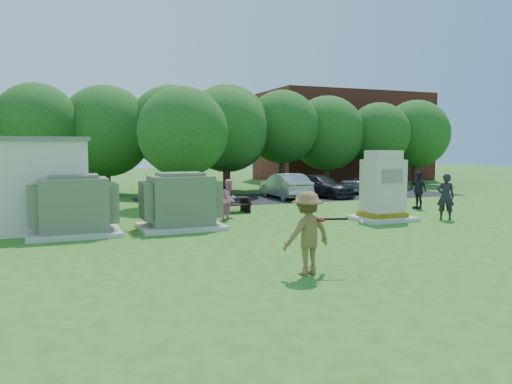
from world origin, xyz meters
name	(u,v)px	position (x,y,z in m)	size (l,w,h in m)	color
ground	(304,245)	(0.00, 0.00, 0.00)	(120.00, 120.00, 0.00)	#2D6619
brick_building	(343,137)	(18.00, 27.00, 4.00)	(15.00, 8.00, 8.00)	maroon
parking_strip	(304,197)	(7.00, 13.50, 0.01)	(20.00, 6.00, 0.01)	#232326
transformer_left	(74,207)	(-6.50, 4.50, 0.97)	(3.00, 2.40, 2.07)	beige
transformer_right	(181,202)	(-2.80, 4.50, 0.97)	(3.00, 2.40, 2.07)	beige
generator_cabinet	(383,190)	(5.38, 3.43, 1.26)	(2.35, 1.93, 2.87)	beige
picnic_table	(231,203)	(0.43, 8.15, 0.43)	(1.62, 1.22, 0.69)	black
batter	(307,233)	(-1.63, -3.26, 0.98)	(1.27, 0.73, 1.96)	brown
person_by_generator	(446,197)	(7.91, 2.62, 0.96)	(0.70, 0.46, 1.92)	black
person_at_picnic	(229,199)	(-0.39, 5.98, 0.84)	(0.82, 0.64, 1.68)	pink
person_walking_right	(418,190)	(9.33, 6.00, 0.93)	(1.09, 0.46, 1.87)	#252429
car_white	(187,188)	(-0.25, 13.70, 0.71)	(1.68, 4.19, 1.43)	white
car_silver_a	(285,186)	(5.53, 13.13, 0.74)	(1.57, 4.50, 1.48)	#A2A3A7
car_dark	(320,186)	(7.78, 13.01, 0.66)	(1.86, 4.57, 1.33)	black
car_silver_b	(368,185)	(11.52, 13.34, 0.62)	(2.07, 4.48, 1.25)	#AEAEB3
batting_equipment	(333,220)	(-0.98, -3.34, 1.27)	(1.32, 0.36, 0.16)	black
tree_row	(198,130)	(1.75, 18.50, 4.15)	(41.30, 13.30, 7.30)	#47301E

